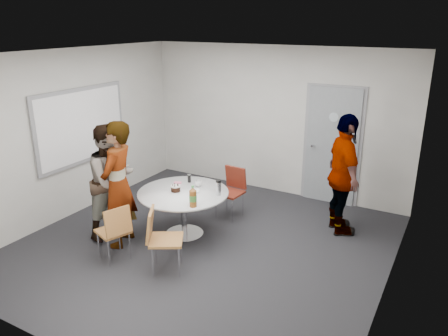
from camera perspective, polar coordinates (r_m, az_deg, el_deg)
The scene contains 15 objects.
floor at distance 6.46m, azimuth -2.66°, elevation -10.00°, with size 5.00×5.00×0.00m, color black.
ceiling at distance 5.67m, azimuth -3.08°, elevation 14.61°, with size 5.00×5.00×0.00m, color silver.
wall_back at distance 8.08m, azimuth 6.61°, elevation 6.12°, with size 5.00×5.00×0.00m, color #B7B5AE.
wall_left at distance 7.52m, azimuth -19.30°, elevation 4.20°, with size 5.00×5.00×0.00m, color #B7B5AE.
wall_right at distance 5.13m, azimuth 21.60°, elevation -2.70°, with size 5.00×5.00×0.00m, color #B7B5AE.
wall_front at distance 4.18m, azimuth -21.46°, elevation -7.61°, with size 5.00×5.00×0.00m, color #B7B5AE.
door at distance 7.80m, azimuth 13.93°, elevation 2.76°, with size 1.02×0.17×2.12m.
whiteboard at distance 7.59m, azimuth -18.06°, elevation 5.25°, with size 0.04×1.90×1.25m.
table at distance 6.50m, azimuth -5.18°, elevation -3.95°, with size 1.35×1.35×1.00m.
chair_near_left at distance 6.02m, azimuth -14.02°, elevation -7.65°, with size 0.52×0.50×0.80m.
chair_near_right at distance 5.67m, azimuth -8.45°, elevation -8.55°, with size 0.59×0.57×0.86m.
chair_far at distance 7.18m, azimuth 1.09°, elevation -2.49°, with size 0.43×0.46×0.83m.
person_main at distance 6.31m, azimuth -13.65°, elevation -2.14°, with size 0.67×0.44×1.83m, color #A5C6EA.
person_left at distance 6.63m, azimuth -14.45°, elevation -1.69°, with size 0.83×0.65×1.72m, color white.
person_right at distance 6.71m, azimuth 15.33°, elevation -0.91°, with size 1.08×0.45×1.85m, color black.
Camera 1 is at (3.02, -4.79, 3.13)m, focal length 35.00 mm.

